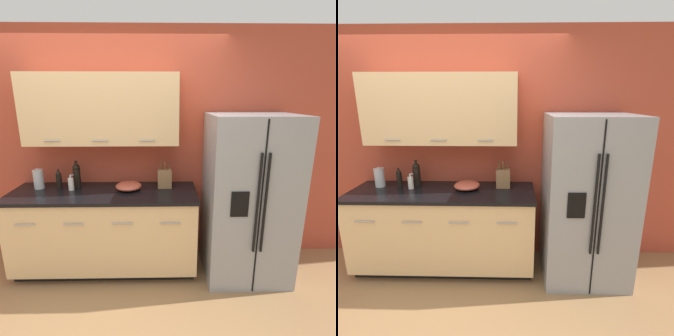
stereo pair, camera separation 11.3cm
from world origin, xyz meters
The scene contains 10 objects.
ground_plane centered at (0.00, 0.00, 0.00)m, with size 14.00×14.00×0.00m, color #997047.
wall_back centered at (-0.01, 1.12, 1.40)m, with size 10.00×0.39×2.60m.
counter_unit centered at (-0.06, 0.82, 0.47)m, with size 1.95×0.64×0.92m.
refrigerator centered at (1.45, 0.75, 0.86)m, with size 0.85×0.77×1.72m.
knife_block centered at (0.59, 0.93, 1.03)m, with size 0.15×0.11×0.30m.
wine_bottle centered at (-0.38, 0.97, 1.05)m, with size 0.08×0.08×0.29m.
soap_dispenser centered at (-0.41, 0.86, 0.99)m, with size 0.06×0.06×0.17m.
oil_bottle centered at (-0.56, 0.94, 1.02)m, with size 0.06×0.06×0.21m.
steel_canister centered at (-0.77, 0.92, 1.02)m, with size 0.11×0.11×0.22m.
mixing_bowl centered at (0.20, 0.86, 0.96)m, with size 0.27×0.27×0.08m.
Camera 1 is at (0.57, -1.79, 1.88)m, focal length 28.00 mm.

